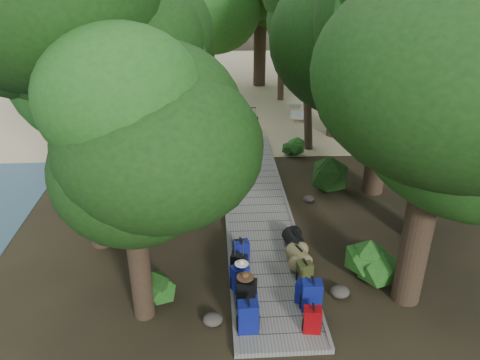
{
  "coord_description": "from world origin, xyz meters",
  "views": [
    {
      "loc": [
        -1.3,
        -11.73,
        7.21
      ],
      "look_at": [
        -0.52,
        1.0,
        1.0
      ],
      "focal_mm": 35.0,
      "sensor_mm": 36.0,
      "label": 1
    }
  ],
  "objects_px": {
    "backpack_right_b": "(312,294)",
    "kayak": "(160,119)",
    "backpack_left_d": "(241,249)",
    "suitcase_on_boardwalk": "(239,265)",
    "backpack_right_d": "(305,271)",
    "lone_suitcase_on_sand": "(253,125)",
    "backpack_left_a": "(248,316)",
    "backpack_left_c": "(240,276)",
    "backpack_right_c": "(304,291)",
    "backpack_left_b": "(247,292)",
    "duffel_right_black": "(294,241)",
    "sun_lounger": "(297,112)",
    "backpack_right_a": "(312,319)",
    "duffel_right_khaki": "(298,256)"
  },
  "relations": [
    {
      "from": "backpack_left_a",
      "to": "suitcase_on_boardwalk",
      "type": "bearing_deg",
      "value": 90.87
    },
    {
      "from": "backpack_left_c",
      "to": "backpack_right_c",
      "type": "distance_m",
      "value": 1.51
    },
    {
      "from": "backpack_right_c",
      "to": "backpack_left_c",
      "type": "bearing_deg",
      "value": -174.2
    },
    {
      "from": "backpack_left_a",
      "to": "backpack_right_b",
      "type": "relative_size",
      "value": 1.0
    },
    {
      "from": "backpack_right_c",
      "to": "lone_suitcase_on_sand",
      "type": "distance_m",
      "value": 11.35
    },
    {
      "from": "backpack_right_c",
      "to": "duffel_right_khaki",
      "type": "height_order",
      "value": "backpack_right_c"
    },
    {
      "from": "backpack_right_d",
      "to": "suitcase_on_boardwalk",
      "type": "bearing_deg",
      "value": 159.93
    },
    {
      "from": "backpack_left_d",
      "to": "suitcase_on_boardwalk",
      "type": "relative_size",
      "value": 1.01
    },
    {
      "from": "backpack_right_d",
      "to": "duffel_right_khaki",
      "type": "relative_size",
      "value": 0.83
    },
    {
      "from": "backpack_right_b",
      "to": "duffel_right_black",
      "type": "relative_size",
      "value": 1.08
    },
    {
      "from": "kayak",
      "to": "backpack_right_c",
      "type": "bearing_deg",
      "value": -87.11
    },
    {
      "from": "backpack_right_c",
      "to": "suitcase_on_boardwalk",
      "type": "bearing_deg",
      "value": 169.87
    },
    {
      "from": "duffel_right_khaki",
      "to": "sun_lounger",
      "type": "xyz_separation_m",
      "value": [
        1.98,
        11.7,
        -0.0
      ]
    },
    {
      "from": "backpack_right_a",
      "to": "backpack_right_c",
      "type": "height_order",
      "value": "backpack_right_a"
    },
    {
      "from": "backpack_left_a",
      "to": "kayak",
      "type": "distance_m",
      "value": 14.21
    },
    {
      "from": "kayak",
      "to": "sun_lounger",
      "type": "height_order",
      "value": "sun_lounger"
    },
    {
      "from": "backpack_right_b",
      "to": "kayak",
      "type": "distance_m",
      "value": 14.03
    },
    {
      "from": "backpack_right_a",
      "to": "backpack_right_d",
      "type": "relative_size",
      "value": 1.2
    },
    {
      "from": "backpack_left_c",
      "to": "backpack_right_c",
      "type": "xyz_separation_m",
      "value": [
        1.41,
        -0.53,
        -0.05
      ]
    },
    {
      "from": "duffel_right_black",
      "to": "sun_lounger",
      "type": "distance_m",
      "value": 11.19
    },
    {
      "from": "duffel_right_black",
      "to": "backpack_right_a",
      "type": "bearing_deg",
      "value": -101.46
    },
    {
      "from": "backpack_left_c",
      "to": "backpack_left_d",
      "type": "xyz_separation_m",
      "value": [
        0.11,
        1.17,
        -0.06
      ]
    },
    {
      "from": "backpack_left_d",
      "to": "lone_suitcase_on_sand",
      "type": "xyz_separation_m",
      "value": [
        1.14,
        9.65,
        -0.05
      ]
    },
    {
      "from": "backpack_left_b",
      "to": "duffel_right_black",
      "type": "xyz_separation_m",
      "value": [
        1.42,
        2.19,
        -0.15
      ]
    },
    {
      "from": "duffel_right_khaki",
      "to": "kayak",
      "type": "xyz_separation_m",
      "value": [
        -4.55,
        11.6,
        -0.18
      ]
    },
    {
      "from": "backpack_left_c",
      "to": "backpack_right_d",
      "type": "distance_m",
      "value": 1.59
    },
    {
      "from": "backpack_left_b",
      "to": "backpack_right_d",
      "type": "relative_size",
      "value": 1.41
    },
    {
      "from": "backpack_left_c",
      "to": "backpack_right_b",
      "type": "distance_m",
      "value": 1.7
    },
    {
      "from": "backpack_right_d",
      "to": "lone_suitcase_on_sand",
      "type": "height_order",
      "value": "lone_suitcase_on_sand"
    },
    {
      "from": "sun_lounger",
      "to": "backpack_right_a",
      "type": "bearing_deg",
      "value": -88.06
    },
    {
      "from": "backpack_left_d",
      "to": "backpack_right_b",
      "type": "height_order",
      "value": "backpack_right_b"
    },
    {
      "from": "backpack_left_a",
      "to": "sun_lounger",
      "type": "xyz_separation_m",
      "value": [
        3.43,
        13.96,
        -0.18
      ]
    },
    {
      "from": "backpack_right_d",
      "to": "suitcase_on_boardwalk",
      "type": "relative_size",
      "value": 0.91
    },
    {
      "from": "backpack_right_c",
      "to": "backpack_left_a",
      "type": "bearing_deg",
      "value": -121.8
    },
    {
      "from": "backpack_left_d",
      "to": "kayak",
      "type": "height_order",
      "value": "backpack_left_d"
    },
    {
      "from": "kayak",
      "to": "lone_suitcase_on_sand",
      "type": "bearing_deg",
      "value": -37.57
    },
    {
      "from": "backpack_right_a",
      "to": "kayak",
      "type": "relative_size",
      "value": 0.23
    },
    {
      "from": "backpack_right_a",
      "to": "backpack_right_c",
      "type": "xyz_separation_m",
      "value": [
        -0.0,
        0.9,
        -0.02
      ]
    },
    {
      "from": "backpack_right_c",
      "to": "duffel_right_black",
      "type": "xyz_separation_m",
      "value": [
        0.13,
        2.13,
        -0.08
      ]
    },
    {
      "from": "backpack_left_c",
      "to": "duffel_right_black",
      "type": "xyz_separation_m",
      "value": [
        1.54,
        1.6,
        -0.13
      ]
    },
    {
      "from": "sun_lounger",
      "to": "duffel_right_black",
      "type": "bearing_deg",
      "value": -89.72
    },
    {
      "from": "duffel_right_black",
      "to": "backpack_right_c",
      "type": "bearing_deg",
      "value": -102.62
    },
    {
      "from": "backpack_right_a",
      "to": "suitcase_on_boardwalk",
      "type": "bearing_deg",
      "value": 133.68
    },
    {
      "from": "backpack_right_b",
      "to": "backpack_right_a",
      "type": "bearing_deg",
      "value": -96.65
    },
    {
      "from": "sun_lounger",
      "to": "backpack_right_d",
      "type": "bearing_deg",
      "value": -88.49
    },
    {
      "from": "backpack_right_c",
      "to": "backpack_right_d",
      "type": "distance_m",
      "value": 0.78
    },
    {
      "from": "backpack_left_c",
      "to": "backpack_right_c",
      "type": "bearing_deg",
      "value": -46.69
    },
    {
      "from": "backpack_left_b",
      "to": "backpack_left_c",
      "type": "xyz_separation_m",
      "value": [
        -0.12,
        0.59,
        -0.02
      ]
    },
    {
      "from": "kayak",
      "to": "backpack_left_b",
      "type": "bearing_deg",
      "value": -92.37
    },
    {
      "from": "backpack_left_b",
      "to": "backpack_right_c",
      "type": "bearing_deg",
      "value": 16.87
    }
  ]
}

